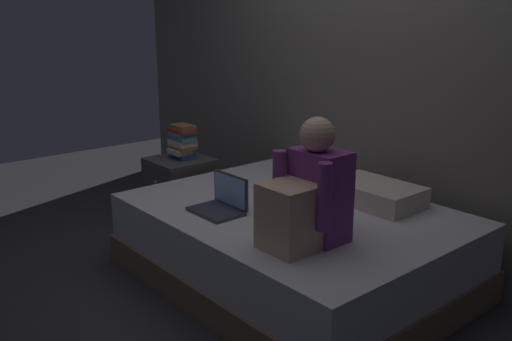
{
  "coord_description": "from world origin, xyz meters",
  "views": [
    {
      "loc": [
        2.5,
        -1.96,
        1.63
      ],
      "look_at": [
        0.08,
        0.1,
        0.74
      ],
      "focal_mm": 38.97,
      "sensor_mm": 36.0,
      "label": 1
    }
  ],
  "objects_px": {
    "nightstand": "(181,191)",
    "laptop": "(222,203)",
    "person_sitting": "(308,197)",
    "bed": "(293,245)",
    "book_stack": "(182,141)",
    "pillow": "(375,194)"
  },
  "relations": [
    {
      "from": "nightstand",
      "to": "laptop",
      "type": "xyz_separation_m",
      "value": [
        1.06,
        -0.39,
        0.27
      ]
    },
    {
      "from": "person_sitting",
      "to": "laptop",
      "type": "bearing_deg",
      "value": -175.64
    },
    {
      "from": "nightstand",
      "to": "person_sitting",
      "type": "xyz_separation_m",
      "value": [
        1.73,
        -0.34,
        0.47
      ]
    },
    {
      "from": "bed",
      "to": "nightstand",
      "type": "distance_m",
      "value": 1.3
    },
    {
      "from": "bed",
      "to": "book_stack",
      "type": "relative_size",
      "value": 7.47
    },
    {
      "from": "book_stack",
      "to": "pillow",
      "type": "bearing_deg",
      "value": 14.6
    },
    {
      "from": "bed",
      "to": "person_sitting",
      "type": "bearing_deg",
      "value": -36.73
    },
    {
      "from": "nightstand",
      "to": "bed",
      "type": "bearing_deg",
      "value": -0.7
    },
    {
      "from": "person_sitting",
      "to": "laptop",
      "type": "xyz_separation_m",
      "value": [
        -0.66,
        -0.05,
        -0.2
      ]
    },
    {
      "from": "pillow",
      "to": "person_sitting",
      "type": "bearing_deg",
      "value": -78.37
    },
    {
      "from": "book_stack",
      "to": "laptop",
      "type": "bearing_deg",
      "value": -21.29
    },
    {
      "from": "nightstand",
      "to": "pillow",
      "type": "bearing_deg",
      "value": 15.46
    },
    {
      "from": "book_stack",
      "to": "nightstand",
      "type": "bearing_deg",
      "value": -100.78
    },
    {
      "from": "bed",
      "to": "nightstand",
      "type": "relative_size",
      "value": 3.69
    },
    {
      "from": "nightstand",
      "to": "book_stack",
      "type": "relative_size",
      "value": 2.02
    },
    {
      "from": "laptop",
      "to": "book_stack",
      "type": "relative_size",
      "value": 1.2
    },
    {
      "from": "person_sitting",
      "to": "bed",
      "type": "bearing_deg",
      "value": 143.27
    },
    {
      "from": "bed",
      "to": "pillow",
      "type": "height_order",
      "value": "pillow"
    },
    {
      "from": "pillow",
      "to": "book_stack",
      "type": "xyz_separation_m",
      "value": [
        -1.57,
        -0.41,
        0.13
      ]
    },
    {
      "from": "person_sitting",
      "to": "laptop",
      "type": "relative_size",
      "value": 2.05
    },
    {
      "from": "bed",
      "to": "laptop",
      "type": "bearing_deg",
      "value": -122.49
    },
    {
      "from": "nightstand",
      "to": "pillow",
      "type": "relative_size",
      "value": 0.97
    }
  ]
}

